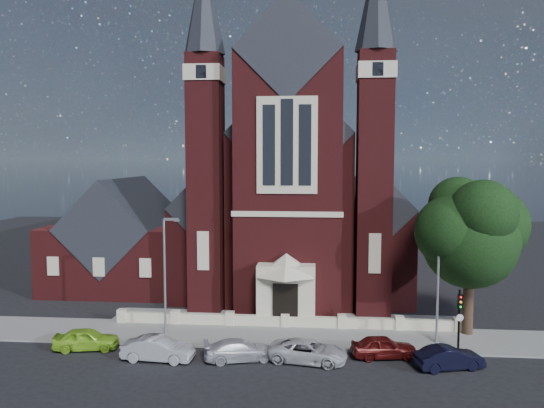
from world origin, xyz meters
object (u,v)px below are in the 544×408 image
(church, at_px, (296,197))
(street_lamp_right, at_px, (440,275))
(car_silver_a, at_px, (158,349))
(car_silver_b, at_px, (240,350))
(street_lamp_left, at_px, (166,269))
(traffic_signal, at_px, (460,313))
(street_tree, at_px, (473,235))
(car_white_suv, at_px, (308,351))
(parish_hall, at_px, (125,243))
(car_navy, at_px, (449,358))
(car_lime_van, at_px, (86,339))
(car_dark_red, at_px, (384,347))

(church, xyz_separation_m, street_lamp_right, (10.09, -18.94, -3.59))
(car_silver_a, height_order, car_silver_b, car_silver_a)
(street_lamp_left, bearing_deg, traffic_signal, -4.76)
(street_tree, height_order, street_lamp_left, street_tree)
(street_tree, xyz_separation_m, car_silver_b, (-14.93, -5.56, -6.34))
(car_white_suv, bearing_deg, parish_hall, 54.48)
(church, distance_m, car_navy, 26.16)
(car_silver_a, height_order, car_white_suv, car_silver_a)
(car_lime_van, relative_size, car_silver_b, 0.94)
(parish_hall, distance_m, car_silver_b, 22.74)
(street_lamp_left, height_order, car_dark_red, street_lamp_left)
(traffic_signal, distance_m, car_dark_red, 5.20)
(street_tree, relative_size, car_silver_b, 2.51)
(church, distance_m, car_silver_a, 25.48)
(parish_hall, distance_m, street_lamp_right, 29.62)
(church, xyz_separation_m, car_white_suv, (1.75, -22.70, -7.54))
(car_silver_b, xyz_separation_m, car_navy, (12.14, -0.26, 0.03))
(church, bearing_deg, street_lamp_left, -112.66)
(car_lime_van, xyz_separation_m, car_silver_b, (9.91, -0.89, -0.06))
(street_lamp_left, bearing_deg, car_silver_a, -80.52)
(car_silver_a, bearing_deg, street_lamp_left, 13.03)
(street_lamp_left, bearing_deg, church, 67.34)
(car_dark_red, bearing_deg, car_lime_van, 82.92)
(street_lamp_right, distance_m, car_dark_red, 6.09)
(traffic_signal, height_order, car_white_suv, traffic_signal)
(car_silver_b, bearing_deg, traffic_signal, -95.66)
(car_navy, bearing_deg, car_silver_a, 75.29)
(church, relative_size, car_silver_a, 8.16)
(street_lamp_right, bearing_deg, parish_hall, 151.78)
(street_tree, bearing_deg, street_lamp_left, -175.24)
(street_lamp_left, relative_size, car_silver_b, 1.90)
(street_lamp_right, relative_size, car_silver_b, 1.90)
(parish_hall, relative_size, car_dark_red, 3.11)
(street_lamp_left, distance_m, car_silver_a, 5.87)
(street_tree, relative_size, street_lamp_left, 1.32)
(car_silver_a, bearing_deg, car_silver_b, -80.81)
(street_tree, bearing_deg, car_navy, -115.60)
(parish_hall, distance_m, car_lime_van, 17.69)
(traffic_signal, height_order, car_silver_b, traffic_signal)
(car_lime_van, bearing_deg, car_dark_red, -99.56)
(street_lamp_left, relative_size, car_lime_van, 2.02)
(car_lime_van, relative_size, car_silver_a, 0.94)
(car_silver_a, bearing_deg, traffic_signal, -77.83)
(street_tree, relative_size, car_lime_van, 2.67)
(street_tree, distance_m, traffic_signal, 5.70)
(car_silver_a, bearing_deg, church, -13.61)
(street_tree, relative_size, traffic_signal, 2.67)
(car_white_suv, bearing_deg, car_silver_b, 100.71)
(parish_hall, bearing_deg, car_navy, -35.05)
(car_dark_red, bearing_deg, street_tree, -62.98)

